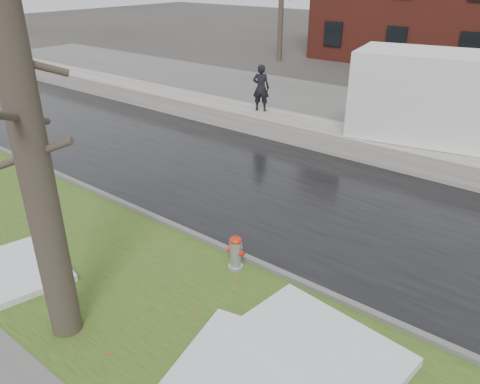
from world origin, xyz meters
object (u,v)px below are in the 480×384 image
Objects in this scene: worker at (261,88)px; tree at (33,159)px; box_truck at (479,110)px; fire_hydrant at (236,251)px.

tree is at bearing 88.32° from worker.
tree is 12.42m from worker.
tree reaches higher than box_truck.
tree reaches higher than fire_hydrant.
fire_hydrant is 9.90m from worker.
fire_hydrant is at bearing 70.21° from tree.
box_truck reaches higher than worker.
worker is (-4.17, 11.57, -1.67)m from tree.
tree is 13.25m from box_truck.
tree is at bearing -119.92° from fire_hydrant.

